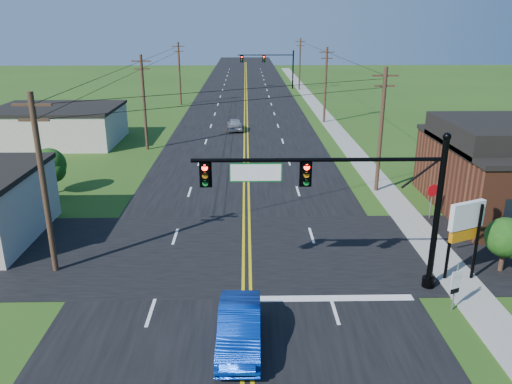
{
  "coord_description": "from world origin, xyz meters",
  "views": [
    {
      "loc": [
        0.19,
        -12.77,
        12.05
      ],
      "look_at": [
        0.65,
        10.0,
        4.15
      ],
      "focal_mm": 35.0,
      "sensor_mm": 36.0,
      "label": 1
    }
  ],
  "objects_px": {
    "signal_mast_main": "(340,193)",
    "stop_sign": "(432,194)",
    "route_sign": "(456,284)",
    "signal_mast_far": "(269,63)",
    "blue_car": "(239,329)"
  },
  "relations": [
    {
      "from": "signal_mast_main",
      "to": "stop_sign",
      "type": "xyz_separation_m",
      "value": [
        7.52,
        8.52,
        -3.07
      ]
    },
    {
      "from": "signal_mast_main",
      "to": "route_sign",
      "type": "distance_m",
      "value": 6.26
    },
    {
      "from": "signal_mast_main",
      "to": "signal_mast_far",
      "type": "bearing_deg",
      "value": 89.92
    },
    {
      "from": "signal_mast_far",
      "to": "route_sign",
      "type": "distance_m",
      "value": 74.24
    },
    {
      "from": "blue_car",
      "to": "stop_sign",
      "type": "distance_m",
      "value": 17.6
    },
    {
      "from": "blue_car",
      "to": "stop_sign",
      "type": "xyz_separation_m",
      "value": [
        11.98,
        12.87,
        0.91
      ]
    },
    {
      "from": "signal_mast_main",
      "to": "signal_mast_far",
      "type": "distance_m",
      "value": 72.0
    },
    {
      "from": "signal_mast_far",
      "to": "stop_sign",
      "type": "bearing_deg",
      "value": -83.33
    },
    {
      "from": "signal_mast_main",
      "to": "stop_sign",
      "type": "height_order",
      "value": "signal_mast_main"
    },
    {
      "from": "signal_mast_main",
      "to": "route_sign",
      "type": "bearing_deg",
      "value": -22.72
    },
    {
      "from": "signal_mast_far",
      "to": "stop_sign",
      "type": "distance_m",
      "value": 63.98
    },
    {
      "from": "blue_car",
      "to": "signal_mast_far",
      "type": "bearing_deg",
      "value": 87.63
    },
    {
      "from": "signal_mast_far",
      "to": "route_sign",
      "type": "bearing_deg",
      "value": -86.35
    },
    {
      "from": "signal_mast_main",
      "to": "blue_car",
      "type": "bearing_deg",
      "value": -135.69
    },
    {
      "from": "signal_mast_far",
      "to": "signal_mast_main",
      "type": "bearing_deg",
      "value": -90.08
    }
  ]
}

